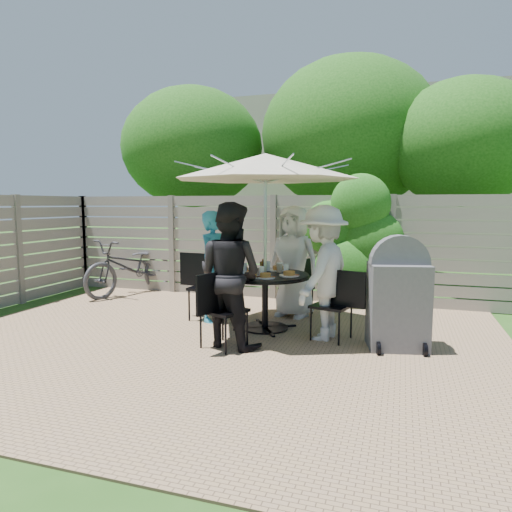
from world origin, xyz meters
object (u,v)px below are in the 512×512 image
(chair_left, at_px, (208,300))
(plate_right, at_px, (289,274))
(person_right, at_px, (323,273))
(coffee_cup, at_px, (280,268))
(plate_extra, at_px, (265,276))
(glass_front, at_px, (262,272))
(umbrella, at_px, (265,167))
(glass_right, at_px, (286,269))
(person_front, at_px, (230,275))
(chair_right, at_px, (332,320))
(plate_left, at_px, (242,270))
(bicycle, at_px, (131,267))
(chair_back, at_px, (297,299))
(person_left, at_px, (215,267))
(plate_front, at_px, (251,276))
(glass_left, at_px, (244,268))
(patio_table, at_px, (265,291))
(chair_front, at_px, (223,326))
(plate_back, at_px, (278,269))
(glass_back, at_px, (268,266))
(bbq_grill, at_px, (398,298))
(person_back, at_px, (293,262))
(syrup_jug, at_px, (263,267))

(chair_left, height_order, plate_right, chair_left)
(person_right, distance_m, coffee_cup, 0.76)
(plate_extra, bearing_deg, glass_front, 138.17)
(umbrella, distance_m, person_right, 1.57)
(glass_right, bearing_deg, coffee_cup, 130.63)
(person_front, distance_m, chair_right, 1.40)
(plate_left, xyz_separation_m, glass_front, (0.39, -0.36, 0.05))
(bicycle, bearing_deg, chair_back, 7.63)
(person_front, relative_size, coffee_cup, 14.31)
(plate_right, distance_m, glass_right, 0.15)
(person_right, relative_size, plate_right, 6.48)
(person_left, bearing_deg, plate_front, -113.45)
(chair_right, xyz_separation_m, plate_right, (-0.59, 0.14, 0.52))
(plate_left, height_order, glass_left, glass_left)
(person_left, bearing_deg, patio_table, -90.00)
(glass_left, bearing_deg, glass_right, 8.43)
(patio_table, xyz_separation_m, chair_front, (-0.23, -0.94, -0.26))
(plate_back, height_order, glass_back, glass_back)
(person_front, xyz_separation_m, glass_left, (-0.08, 0.77, -0.02))
(plate_back, bearing_deg, bbq_grill, -22.59)
(plate_back, relative_size, glass_left, 1.86)
(chair_back, height_order, chair_front, chair_front)
(chair_back, xyz_separation_m, chair_left, (-1.17, -0.71, 0.04))
(umbrella, bearing_deg, glass_front, -81.57)
(glass_back, bearing_deg, plate_front, -93.96)
(chair_front, relative_size, plate_left, 3.56)
(umbrella, distance_m, plate_extra, 1.43)
(chair_front, height_order, plate_front, chair_front)
(person_back, distance_m, syrup_jug, 0.78)
(glass_back, bearing_deg, patio_table, -81.57)
(person_back, xyz_separation_m, glass_front, (-0.15, -1.08, -0.00))
(person_left, distance_m, bicycle, 2.67)
(chair_right, bearing_deg, plate_front, 22.93)
(chair_right, bearing_deg, person_right, 2.23)
(bbq_grill, bearing_deg, person_front, -178.45)
(chair_front, relative_size, person_front, 0.54)
(umbrella, relative_size, chair_back, 3.45)
(plate_left, xyz_separation_m, plate_extra, (0.45, -0.42, 0.00))
(chair_back, xyz_separation_m, chair_right, (0.71, -1.16, 0.02))
(plate_left, xyz_separation_m, glass_right, (0.63, -0.04, 0.05))
(plate_extra, height_order, bbq_grill, bbq_grill)
(glass_left, bearing_deg, plate_front, -58.07)
(plate_front, height_order, plate_right, same)
(person_right, height_order, glass_back, person_right)
(glass_right, bearing_deg, person_front, -119.09)
(plate_back, relative_size, plate_left, 1.00)
(plate_left, distance_m, glass_left, 0.15)
(person_front, relative_size, plate_back, 6.60)
(chair_back, xyz_separation_m, chair_front, (-0.46, -1.87, 0.02))
(glass_right, bearing_deg, glass_back, 143.43)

